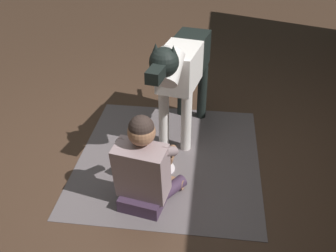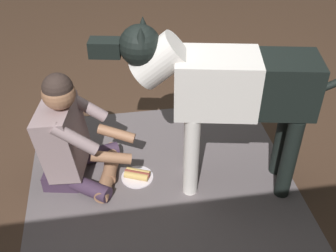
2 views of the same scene
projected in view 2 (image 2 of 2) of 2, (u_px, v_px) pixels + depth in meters
ground_plane at (142, 153)px, 3.18m from camera, size 13.81×13.81×0.00m
area_rug at (162, 179)px, 2.95m from camera, size 1.84×1.70×0.01m
person_sitting_on_floor at (71, 139)px, 2.77m from camera, size 0.67×0.57×0.84m
large_dog at (225, 89)px, 2.48m from camera, size 1.49×0.47×1.18m
hot_dog_on_plate at (137, 175)px, 2.95m from camera, size 0.23×0.23×0.06m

